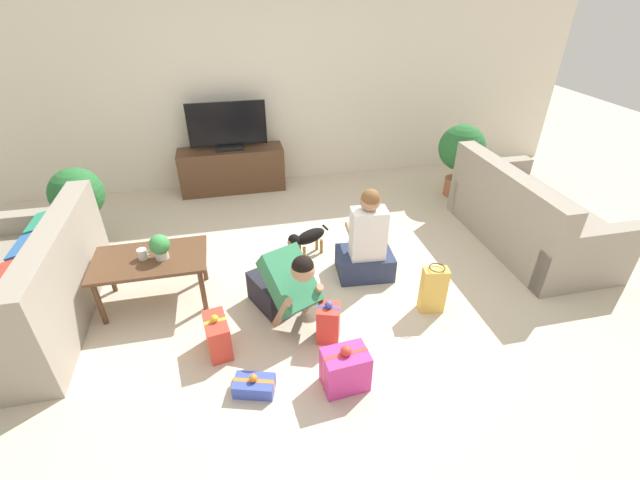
% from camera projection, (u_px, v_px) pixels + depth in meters
% --- Properties ---
extents(ground_plane, '(16.00, 16.00, 0.00)m').
position_uv_depth(ground_plane, '(315.00, 289.00, 4.01)').
color(ground_plane, beige).
extents(wall_back, '(8.40, 0.06, 2.60)m').
position_uv_depth(wall_back, '(272.00, 84.00, 5.50)').
color(wall_back, silver).
rests_on(wall_back, ground_plane).
extents(sofa_left, '(0.95, 1.81, 0.87)m').
position_uv_depth(sofa_left, '(29.00, 291.00, 3.49)').
color(sofa_left, gray).
rests_on(sofa_left, ground_plane).
extents(sofa_right, '(0.95, 1.81, 0.87)m').
position_uv_depth(sofa_right, '(527.00, 218.00, 4.55)').
color(sofa_right, gray).
rests_on(sofa_right, ground_plane).
extents(coffee_table, '(0.95, 0.57, 0.46)m').
position_uv_depth(coffee_table, '(150.00, 263.00, 3.66)').
color(coffee_table, brown).
rests_on(coffee_table, ground_plane).
extents(tv_console, '(1.36, 0.38, 0.57)m').
position_uv_depth(tv_console, '(232.00, 170.00, 5.70)').
color(tv_console, brown).
rests_on(tv_console, ground_plane).
extents(tv, '(0.98, 0.20, 0.60)m').
position_uv_depth(tv, '(228.00, 129.00, 5.41)').
color(tv, black).
rests_on(tv, tv_console).
extents(potted_plant_corner_right, '(0.58, 0.58, 0.94)m').
position_uv_depth(potted_plant_corner_right, '(461.00, 151.00, 5.40)').
color(potted_plant_corner_right, '#A36042').
rests_on(potted_plant_corner_right, ground_plane).
extents(potted_plant_corner_left, '(0.54, 0.54, 0.85)m').
position_uv_depth(potted_plant_corner_left, '(77.00, 196.00, 4.42)').
color(potted_plant_corner_left, beige).
rests_on(potted_plant_corner_left, ground_plane).
extents(person_kneeling, '(0.59, 0.83, 0.78)m').
position_uv_depth(person_kneeling, '(284.00, 285.00, 3.52)').
color(person_kneeling, '#23232D').
rests_on(person_kneeling, ground_plane).
extents(person_sitting, '(0.55, 0.51, 0.93)m').
position_uv_depth(person_sitting, '(366.00, 246.00, 4.03)').
color(person_sitting, '#283351').
rests_on(person_sitting, ground_plane).
extents(dog, '(0.47, 0.29, 0.33)m').
position_uv_depth(dog, '(307.00, 238.00, 4.35)').
color(dog, black).
rests_on(dog, ground_plane).
extents(gift_box_a, '(0.33, 0.25, 0.38)m').
position_uv_depth(gift_box_a, '(345.00, 369.00, 2.99)').
color(gift_box_a, '#CC3389').
rests_on(gift_box_a, ground_plane).
extents(gift_box_b, '(0.32, 0.24, 0.16)m').
position_uv_depth(gift_box_b, '(254.00, 385.00, 3.00)').
color(gift_box_b, '#3D51BC').
rests_on(gift_box_b, ground_plane).
extents(gift_box_c, '(0.22, 0.23, 0.38)m').
position_uv_depth(gift_box_c, '(328.00, 323.00, 3.38)').
color(gift_box_c, red).
rests_on(gift_box_c, ground_plane).
extents(gift_box_d, '(0.21, 0.33, 0.35)m').
position_uv_depth(gift_box_d, '(218.00, 335.00, 3.28)').
color(gift_box_d, red).
rests_on(gift_box_d, ground_plane).
extents(gift_bag_a, '(0.22, 0.16, 0.45)m').
position_uv_depth(gift_bag_a, '(433.00, 290.00, 3.65)').
color(gift_bag_a, '#E5B74C').
rests_on(gift_bag_a, ground_plane).
extents(mug, '(0.12, 0.08, 0.09)m').
position_uv_depth(mug, '(143.00, 254.00, 3.61)').
color(mug, silver).
rests_on(mug, coffee_table).
extents(tabletop_plant, '(0.17, 0.17, 0.22)m').
position_uv_depth(tabletop_plant, '(160.00, 246.00, 3.57)').
color(tabletop_plant, beige).
rests_on(tabletop_plant, coffee_table).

